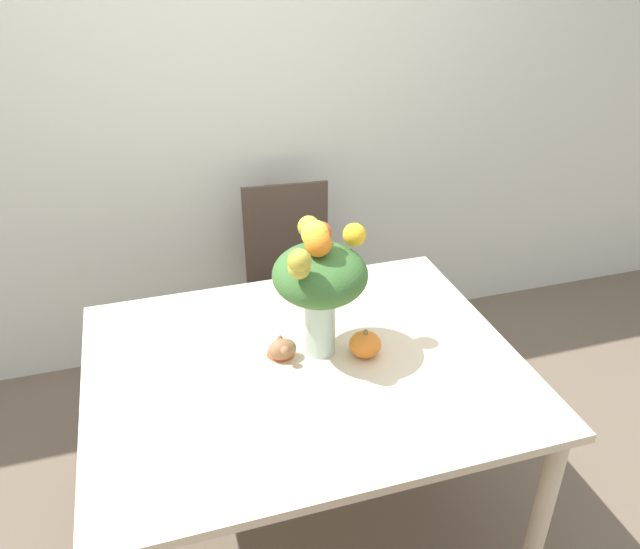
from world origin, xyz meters
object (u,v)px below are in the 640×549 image
Objects in this scene: pumpkin at (365,344)px; turkey_figurine at (281,346)px; dining_chair_near_window at (292,286)px; flower_vase at (320,278)px.

turkey_figurine is (-0.27, 0.07, -0.00)m from pumpkin.
dining_chair_near_window is at bearing 90.97° from pumpkin.
dining_chair_near_window reaches higher than pumpkin.
turkey_figurine is 0.92m from dining_chair_near_window.
flower_vase is 0.27m from turkey_figurine.
dining_chair_near_window is (0.25, 0.84, -0.29)m from turkey_figurine.
dining_chair_near_window is at bearing 81.89° from flower_vase.
pumpkin is (0.14, -0.06, -0.24)m from flower_vase.
dining_chair_near_window is (-0.02, 0.91, -0.29)m from pumpkin.
flower_vase is at bearing 155.28° from pumpkin.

